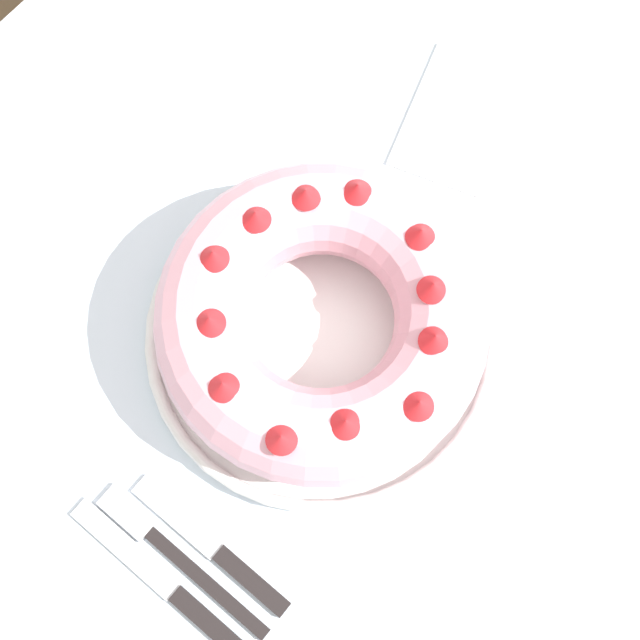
# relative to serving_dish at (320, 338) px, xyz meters

# --- Properties ---
(ground_plane) EXTENTS (8.00, 8.00, 0.00)m
(ground_plane) POSITION_rel_serving_dish_xyz_m (0.00, -0.02, -0.74)
(ground_plane) COLOR brown
(dining_table) EXTENTS (1.30, 1.05, 0.73)m
(dining_table) POSITION_rel_serving_dish_xyz_m (0.00, -0.02, -0.10)
(dining_table) COLOR silver
(dining_table) RESTS_ON ground_plane
(serving_dish) EXTENTS (0.34, 0.34, 0.02)m
(serving_dish) POSITION_rel_serving_dish_xyz_m (0.00, 0.00, 0.00)
(serving_dish) COLOR white
(serving_dish) RESTS_ON dining_table
(bundt_cake) EXTENTS (0.30, 0.30, 0.10)m
(bundt_cake) POSITION_rel_serving_dish_xyz_m (0.00, -0.00, 0.06)
(bundt_cake) COLOR #E09EAD
(bundt_cake) RESTS_ON serving_dish
(fork) EXTENTS (0.02, 0.19, 0.01)m
(fork) POSITION_rel_serving_dish_xyz_m (-0.24, -0.02, -0.01)
(fork) COLOR black
(fork) RESTS_ON dining_table
(serving_knife) EXTENTS (0.02, 0.22, 0.01)m
(serving_knife) POSITION_rel_serving_dish_xyz_m (-0.26, -0.05, -0.01)
(serving_knife) COLOR black
(serving_knife) RESTS_ON dining_table
(cake_knife) EXTENTS (0.02, 0.18, 0.01)m
(cake_knife) POSITION_rel_serving_dish_xyz_m (-0.21, -0.06, -0.01)
(cake_knife) COLOR black
(cake_knife) RESTS_ON dining_table
(napkin) EXTENTS (0.19, 0.15, 0.00)m
(napkin) POSITION_rel_serving_dish_xyz_m (0.29, 0.04, -0.01)
(napkin) COLOR white
(napkin) RESTS_ON dining_table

